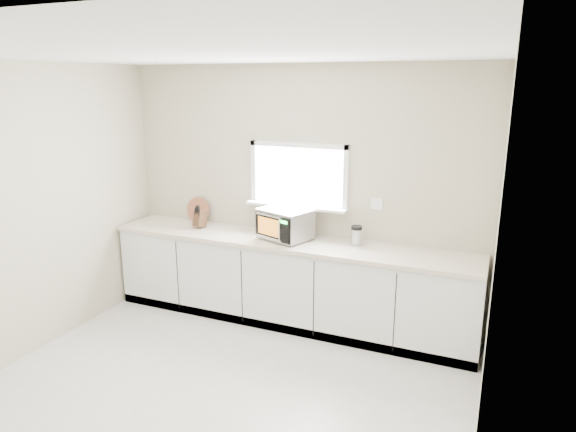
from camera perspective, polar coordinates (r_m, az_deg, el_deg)
The scene contains 8 objects.
ground at distance 4.40m, azimuth -9.26°, elevation -20.41°, with size 4.00×4.00×0.00m, color beige.
back_wall at distance 5.50m, azimuth 1.24°, elevation 2.62°, with size 4.00×0.17×2.70m.
cabinets at distance 5.51m, azimuth 0.02°, elevation -7.40°, with size 3.92×0.60×0.88m, color silver.
countertop at distance 5.35m, azimuth -0.02°, elevation -2.87°, with size 3.92×0.64×0.04m, color beige.
microwave at distance 5.33m, azimuth -0.33°, elevation -0.84°, with size 0.59×0.53×0.32m.
knife_block at distance 5.84m, azimuth -9.74°, elevation -0.20°, with size 0.11×0.19×0.27m.
cutting_board at distance 6.09m, azimuth -9.97°, elevation 0.71°, with size 0.29×0.29×0.02m, color #AA6141.
coffee_grinder at distance 5.20m, azimuth 7.61°, elevation -2.14°, with size 0.15×0.15×0.20m.
Camera 1 is at (2.00, -3.00, 2.52)m, focal length 32.00 mm.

